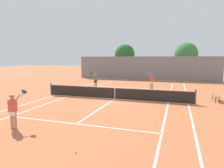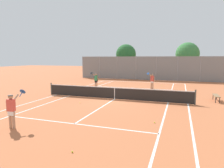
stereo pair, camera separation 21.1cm
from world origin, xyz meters
name	(u,v)px [view 1 (the left image)]	position (x,y,z in m)	size (l,w,h in m)	color
ground_plane	(115,99)	(0.00, 0.00, 0.00)	(120.00, 120.00, 0.00)	#BC663D
court_line_markings	(115,99)	(0.00, 0.00, 0.00)	(11.10, 23.90, 0.01)	silver
tennis_net	(115,93)	(0.00, 0.00, 0.51)	(12.00, 0.10, 1.07)	#474C47
player_near_side	(13,109)	(-2.44, -7.86, 0.93)	(0.61, 0.77, 1.77)	tan
player_far_left	(96,80)	(-3.78, 5.00, 0.93)	(0.70, 0.72, 1.77)	tan
player_far_right	(152,80)	(2.10, 6.35, 0.93)	(0.79, 0.71, 1.77)	tan
loose_tennis_ball_0	(129,88)	(-0.17, 5.76, 0.03)	(0.07, 0.07, 0.07)	#D1DB33
loose_tennis_ball_2	(76,152)	(1.45, -9.13, 0.03)	(0.07, 0.07, 0.07)	#D1DB33
loose_tennis_ball_3	(156,122)	(3.76, -4.99, 0.03)	(0.07, 0.07, 0.07)	#D1DB33
loose_tennis_ball_4	(161,85)	(2.85, 9.25, 0.03)	(0.07, 0.07, 0.07)	#D1DB33
loose_tennis_ball_5	(80,103)	(-1.91, -2.23, 0.03)	(0.07, 0.07, 0.07)	#D1DB33
courtside_bench	(216,96)	(7.54, 1.73, 0.41)	(0.36, 1.50, 0.47)	olive
back_fence	(145,68)	(0.00, 14.90, 1.76)	(21.03, 0.08, 3.51)	gray
tree_behind_left	(124,55)	(-4.03, 18.02, 3.79)	(3.38, 3.36, 5.57)	brown
tree_behind_right	(186,55)	(5.79, 18.61, 3.78)	(3.57, 3.57, 5.68)	brown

